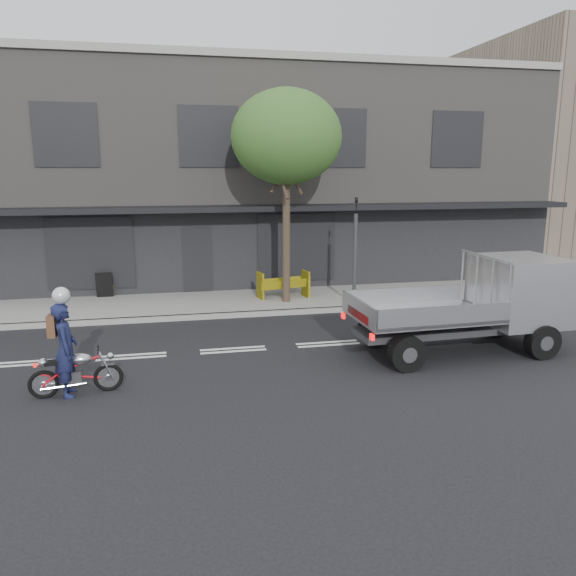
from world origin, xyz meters
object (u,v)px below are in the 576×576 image
Objects in this scene: street_tree at (286,138)px; rider at (66,350)px; traffic_light_pole at (355,257)px; flatbed_ute at (502,295)px; construction_barrier at (285,285)px; sandwich_board at (104,285)px; motorcycle at (76,372)px.

street_tree is 9.53m from rider.
traffic_light_pole is 5.08m from flatbed_ute.
traffic_light_pole is 1.90× the size of rider.
flatbed_ute reaches higher than construction_barrier.
street_tree reaches higher than flatbed_ute.
rider is 8.12m from sandwich_board.
sandwich_board is at bearing -5.89° from rider.
street_tree reaches higher than traffic_light_pole.
flatbed_ute is at bearing -52.11° from street_tree.
street_tree reaches higher than rider.
street_tree is at bearing 125.68° from flatbed_ute.
traffic_light_pole is (2.00, -0.85, -3.63)m from street_tree.
street_tree is 1.31× the size of flatbed_ute.
motorcycle is 0.96× the size of rider.
street_tree is at bearing 41.95° from motorcycle.
flatbed_ute is (9.87, 0.90, 0.42)m from rider.
rider is (-7.65, -5.46, -0.73)m from traffic_light_pole.
traffic_light_pole is at bearing -61.45° from rider.
rider is (-5.65, -6.31, -4.35)m from street_tree.
flatbed_ute is (4.21, -5.41, -3.93)m from street_tree.
rider is at bearing -144.47° from traffic_light_pole.
construction_barrier is 1.93× the size of sandwich_board.
construction_barrier is at bearing 43.23° from motorcycle.
motorcycle is 0.48m from rider.
construction_barrier reaches higher than motorcycle.
rider is 9.92m from flatbed_ute.
sandwich_board is at bearing 142.04° from flatbed_ute.
street_tree is at bearing 156.97° from traffic_light_pole.
motorcycle is (-7.50, -5.46, -1.18)m from traffic_light_pole.
street_tree is 7.91m from flatbed_ute.
rider is 2.17× the size of sandwich_board.
traffic_light_pole is 9.36m from motorcycle.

